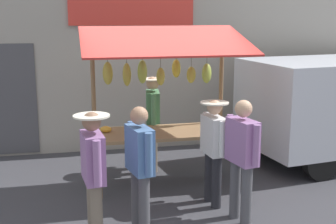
{
  "coord_description": "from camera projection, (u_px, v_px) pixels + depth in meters",
  "views": [
    {
      "loc": [
        1.38,
        6.79,
        2.68
      ],
      "look_at": [
        0.0,
        0.3,
        1.25
      ],
      "focal_mm": 48.68,
      "sensor_mm": 36.0,
      "label": 1
    }
  ],
  "objects": [
    {
      "name": "street_backdrop",
      "position": [
        139.0,
        64.0,
        9.07
      ],
      "size": [
        9.0,
        0.3,
        3.4
      ],
      "color": "#9E998E",
      "rests_on": "ground"
    },
    {
      "name": "ground_plane",
      "position": [
        164.0,
        184.0,
        7.34
      ],
      "size": [
        40.0,
        40.0,
        0.0
      ],
      "primitive_type": "plane",
      "color": "#38383D"
    },
    {
      "name": "shopper_with_ponytail",
      "position": [
        214.0,
        145.0,
        6.38
      ],
      "size": [
        0.4,
        0.66,
        1.53
      ],
      "rotation": [
        0.0,
        0.0,
        -1.46
      ],
      "color": "#232328",
      "rests_on": "ground"
    },
    {
      "name": "shopper_in_striped_shirt",
      "position": [
        140.0,
        162.0,
        5.53
      ],
      "size": [
        0.31,
        0.68,
        1.61
      ],
      "rotation": [
        0.0,
        0.0,
        -1.36
      ],
      "color": "#4C4C51",
      "rests_on": "ground"
    },
    {
      "name": "shopper_with_shopping_bag",
      "position": [
        242.0,
        153.0,
        5.83
      ],
      "size": [
        0.32,
        0.68,
        1.63
      ],
      "rotation": [
        0.0,
        0.0,
        -1.36
      ],
      "color": "#4C4C51",
      "rests_on": "ground"
    },
    {
      "name": "vendor_with_sunhat",
      "position": [
        153.0,
        115.0,
        7.84
      ],
      "size": [
        0.43,
        0.7,
        1.64
      ],
      "rotation": [
        0.0,
        0.0,
        1.44
      ],
      "color": "#726656",
      "rests_on": "ground"
    },
    {
      "name": "market_stall",
      "position": [
        162.0,
        88.0,
        7.06
      ],
      "size": [
        2.5,
        1.46,
        2.5
      ],
      "color": "olive",
      "rests_on": "ground"
    },
    {
      "name": "shopper_in_grey_tee",
      "position": [
        93.0,
        168.0,
        5.23
      ],
      "size": [
        0.42,
        0.69,
        1.61
      ],
      "rotation": [
        0.0,
        0.0,
        -1.46
      ],
      "color": "#726656",
      "rests_on": "ground"
    }
  ]
}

